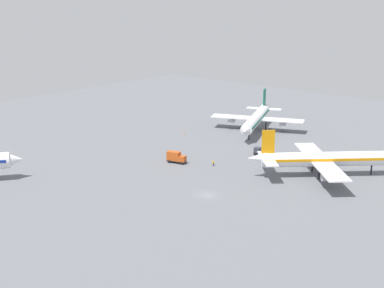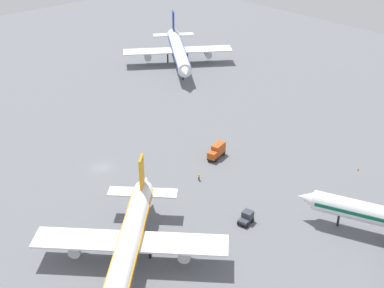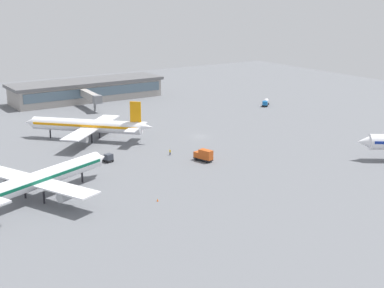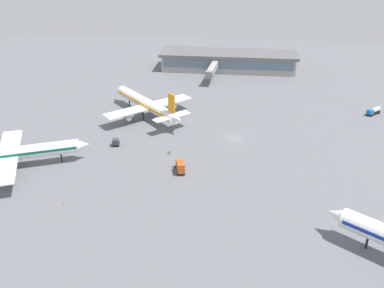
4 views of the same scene
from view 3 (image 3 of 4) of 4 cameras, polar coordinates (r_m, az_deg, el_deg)
name	(u,v)px [view 3 (image 3 of 4)]	position (r m, az deg, el deg)	size (l,w,h in m)	color
ground	(200,136)	(182.79, 0.77, 0.76)	(288.00, 288.00, 0.00)	slate
terminal_building	(87,90)	(246.91, -10.45, 5.33)	(65.04, 18.34, 8.37)	#9E9993
airplane_taxiing	(88,126)	(179.91, -10.33, 1.82)	(32.94, 33.83, 12.94)	white
airplane_distant	(41,178)	(132.59, -14.79, -3.34)	(39.50, 32.67, 12.65)	white
catering_truck	(204,155)	(156.22, 1.20, -1.12)	(3.37, 5.90, 3.30)	black
fuel_truck	(266,102)	(232.86, 7.36, 4.15)	(5.94, 5.65, 2.50)	black
baggage_tug	(108,158)	(157.33, -8.40, -1.37)	(2.82, 3.54, 2.30)	black
ground_crew_worker	(170,152)	(162.19, -2.21, -0.82)	(0.46, 0.56, 1.67)	#1E2338
jet_bridge	(91,96)	(226.72, -10.05, 4.70)	(4.56, 18.77, 6.74)	#9E9993
safety_cone_near_gate	(158,200)	(127.78, -3.46, -5.60)	(0.44, 0.44, 0.60)	#EA590C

